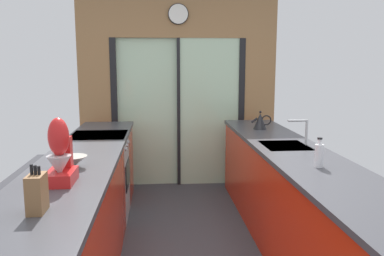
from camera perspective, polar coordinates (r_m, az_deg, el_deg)
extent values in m
cube|color=#38383D|center=(3.93, -0.47, -15.98)|extent=(5.04, 7.60, 0.02)
cube|color=olive|center=(5.39, -2.03, 16.57)|extent=(2.64, 0.08, 0.70)
cube|color=#B2D1AD|center=(5.41, -6.41, 2.16)|extent=(0.80, 0.02, 2.00)
cube|color=#B2D1AD|center=(5.41, 2.51, 2.21)|extent=(0.80, 0.02, 2.00)
cube|color=black|center=(5.42, -11.08, 2.05)|extent=(0.08, 0.10, 2.00)
cube|color=black|center=(5.50, 7.04, 2.27)|extent=(0.08, 0.10, 2.00)
cube|color=black|center=(5.39, -1.95, 2.19)|extent=(0.04, 0.10, 2.00)
cube|color=olive|center=(5.45, -13.69, 2.01)|extent=(0.42, 0.08, 2.00)
cube|color=olive|center=(5.56, 9.57, 2.28)|extent=(0.42, 0.08, 2.00)
cylinder|color=white|center=(5.33, -1.99, 16.12)|extent=(0.25, 0.03, 0.25)
torus|color=black|center=(5.33, -1.99, 16.12)|extent=(0.27, 0.02, 0.27)
cube|color=red|center=(2.96, -17.55, -15.66)|extent=(0.58, 2.55, 0.88)
cube|color=red|center=(5.01, -12.09, -5.08)|extent=(0.58, 0.65, 0.88)
cube|color=#3D3D42|center=(3.39, -15.64, -4.14)|extent=(0.62, 3.80, 0.04)
cube|color=red|center=(3.66, 14.49, -10.60)|extent=(0.58, 3.80, 0.88)
cube|color=#3D3D42|center=(3.53, 14.79, -3.57)|extent=(0.62, 3.80, 0.04)
cube|color=#B7BABC|center=(3.76, 13.23, -2.81)|extent=(0.40, 0.48, 0.05)
cylinder|color=#B7BABC|center=(3.80, 16.18, -0.59)|extent=(0.02, 0.02, 0.24)
cylinder|color=#B7BABC|center=(3.75, 14.98, 1.04)|extent=(0.18, 0.02, 0.02)
cube|color=#B7BABC|center=(4.42, -13.09, -7.09)|extent=(0.58, 0.60, 0.88)
cube|color=black|center=(4.37, -9.26, -6.59)|extent=(0.01, 0.48, 0.28)
cube|color=black|center=(4.31, -13.32, -1.15)|extent=(0.58, 0.60, 0.03)
cylinder|color=#B7BABC|center=(4.12, -9.50, -2.99)|extent=(0.02, 0.04, 0.04)
cylinder|color=#B7BABC|center=(4.30, -9.31, -2.48)|extent=(0.02, 0.04, 0.04)
cylinder|color=#B7BABC|center=(4.47, -9.13, -2.01)|extent=(0.02, 0.04, 0.04)
cylinder|color=gray|center=(3.00, -16.70, -5.47)|extent=(0.09, 0.09, 0.01)
cone|color=gray|center=(2.99, -16.74, -4.65)|extent=(0.20, 0.20, 0.08)
cube|color=brown|center=(2.17, -21.48, -8.79)|extent=(0.08, 0.14, 0.20)
cylinder|color=black|center=(2.14, -22.13, -5.70)|extent=(0.02, 0.02, 0.06)
cylinder|color=black|center=(2.14, -21.67, -5.78)|extent=(0.02, 0.02, 0.06)
cylinder|color=black|center=(2.14, -21.20, -5.84)|extent=(0.02, 0.02, 0.05)
cube|color=red|center=(2.65, -18.35, -6.72)|extent=(0.17, 0.26, 0.08)
cube|color=red|center=(2.71, -18.02, -3.29)|extent=(0.10, 0.08, 0.20)
ellipsoid|color=red|center=(2.58, -18.70, -1.22)|extent=(0.13, 0.12, 0.24)
cone|color=#B7BABC|center=(2.60, -18.60, -5.20)|extent=(0.15, 0.15, 0.13)
cone|color=black|center=(4.60, 9.80, 0.99)|extent=(0.15, 0.15, 0.19)
sphere|color=black|center=(4.59, 9.84, 2.29)|extent=(0.03, 0.03, 0.03)
cylinder|color=black|center=(4.58, 8.97, 1.09)|extent=(0.08, 0.02, 0.07)
torus|color=black|center=(4.62, 10.68, 1.11)|extent=(0.12, 0.01, 0.12)
cylinder|color=silver|center=(3.03, 17.85, -3.84)|extent=(0.07, 0.07, 0.17)
cylinder|color=silver|center=(3.00, 17.95, -1.91)|extent=(0.03, 0.03, 0.04)
cylinder|color=black|center=(3.00, 17.97, -1.44)|extent=(0.04, 0.04, 0.01)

